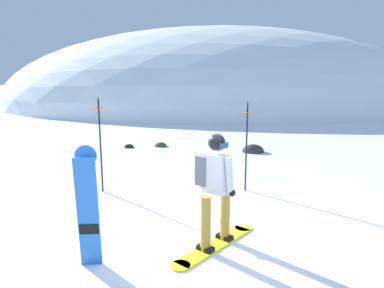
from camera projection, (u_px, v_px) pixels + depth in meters
ground_plane at (199, 246)px, 5.13m from camera, size 300.00×300.00×0.00m
ridge_peak_main at (217, 102)px, 37.92m from camera, size 43.69×39.32×15.30m
ridge_peak_far at (360, 96)px, 52.29m from camera, size 20.70×18.63×12.91m
snowboarder_main at (214, 187)px, 5.00m from camera, size 1.38×1.38×1.71m
spare_snowboard at (88, 207)px, 4.43m from camera, size 0.28×0.16×1.66m
piste_marker_near at (100, 139)px, 7.43m from camera, size 0.20×0.20×2.12m
piste_marker_far at (247, 140)px, 7.50m from camera, size 0.20×0.20×2.03m
rock_dark at (161, 146)px, 12.76m from camera, size 0.47×0.40×0.33m
rock_mid at (253, 152)px, 11.79m from camera, size 0.77×0.66×0.54m
rock_small at (129, 147)px, 12.56m from camera, size 0.37×0.31×0.26m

